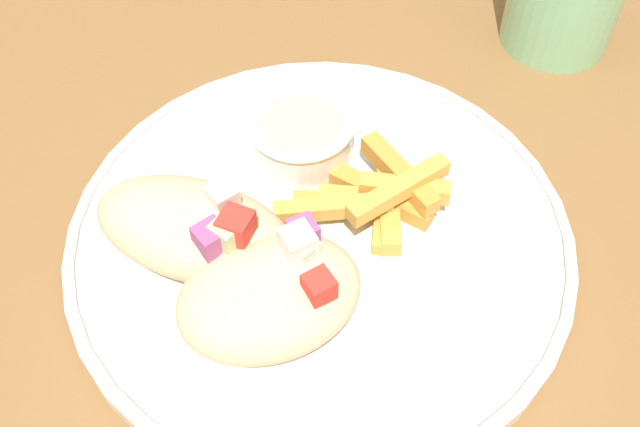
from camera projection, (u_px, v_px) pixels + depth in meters
table at (354, 261)px, 0.55m from camera, size 1.32×1.32×0.74m
plate at (320, 237)px, 0.46m from camera, size 0.31×0.31×0.02m
pita_sandwich_near at (271, 295)px, 0.41m from camera, size 0.10×0.08×0.06m
pita_sandwich_far at (195, 229)px, 0.43m from camera, size 0.14×0.13×0.05m
fries_pile at (378, 197)px, 0.46m from camera, size 0.11×0.08×0.03m
sauce_ramekin at (301, 134)px, 0.49m from camera, size 0.07×0.07×0.03m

